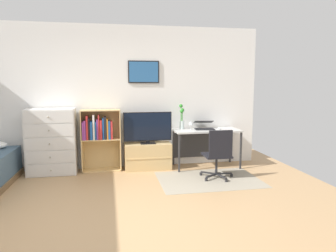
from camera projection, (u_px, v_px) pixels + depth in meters
ground_plane at (102, 220)px, 3.77m from camera, size 7.20×7.20×0.00m
wall_back_with_posters at (102, 98)px, 5.95m from camera, size 6.12×0.09×2.70m
area_rug at (209, 179)px, 5.35m from camera, size 1.70×1.20×0.01m
dresser at (52, 142)px, 5.62m from camera, size 0.85×0.46×1.18m
bookshelf at (99, 134)px, 5.82m from camera, size 0.71×0.30×1.14m
tv_stand at (148, 156)px, 6.00m from camera, size 0.87×0.41×0.49m
television at (148, 128)px, 5.90m from camera, size 0.91×0.16×0.60m
desk at (205, 136)px, 6.15m from camera, size 1.26×0.58×0.74m
office_chair at (218, 153)px, 5.31m from camera, size 0.56×0.58×0.86m
laptop at (204, 126)px, 6.13m from camera, size 0.41×0.44×0.16m
computer_mouse at (219, 128)px, 6.08m from camera, size 0.06×0.10×0.03m
bamboo_vase at (182, 118)px, 6.09m from camera, size 0.09×0.11×0.48m
wine_glass at (191, 123)px, 5.93m from camera, size 0.07×0.07×0.18m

